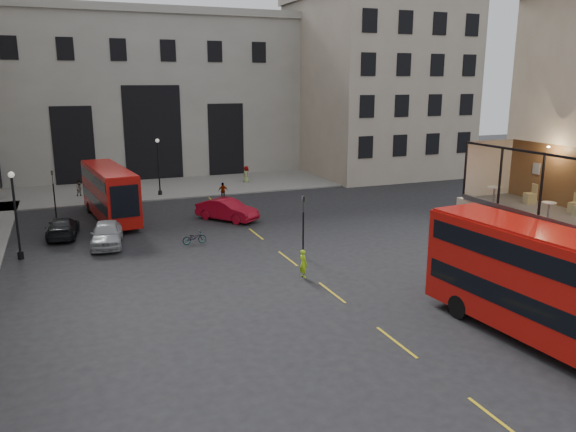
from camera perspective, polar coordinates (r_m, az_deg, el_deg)
name	(u,v)px	position (r m, az deg, el deg)	size (l,w,h in m)	color
ground	(437,334)	(25.18, 14.86, -11.55)	(140.00, 140.00, 0.00)	black
host_frontage	(558,266)	(28.58, 25.70, -4.58)	(3.00, 11.00, 4.50)	#C0B090
cafe_floor	(563,217)	(28.00, 26.18, -0.09)	(3.00, 10.00, 0.10)	slate
gateway	(144,90)	(66.65, -14.42, 12.26)	(35.00, 10.60, 18.00)	#A19E96
building_right	(374,81)	(67.27, 8.76, 13.39)	(16.60, 18.60, 20.00)	#AC9D8B
pavement_far	(154,188)	(57.57, -13.50, 2.80)	(40.00, 12.00, 0.12)	slate
traffic_light_near	(303,218)	(33.74, 1.56, -0.24)	(0.16, 0.20, 3.80)	black
traffic_light_far	(53,188)	(46.75, -22.72, 2.61)	(0.16, 0.20, 3.80)	black
street_lamp_a	(17,221)	(37.06, -25.86, -0.42)	(0.36, 0.36, 5.33)	black
street_lamp_b	(159,171)	(53.28, -12.98, 4.53)	(0.36, 0.36, 5.33)	black
bus_near	(555,285)	(24.67, 25.47, -6.34)	(3.75, 12.03, 4.72)	#B3110C
bus_far	(109,191)	(44.99, -17.69, 2.47)	(3.53, 10.48, 4.10)	#A20F0B
car_a	(107,234)	(38.33, -17.94, -1.72)	(1.89, 4.70, 1.60)	#AAAEB3
car_b	(227,210)	(43.35, -6.21, 0.63)	(1.73, 4.97, 1.64)	maroon
car_c	(63,227)	(41.53, -21.92, -1.08)	(1.88, 4.63, 1.34)	black
bicycle	(194,238)	(37.50, -9.49, -2.19)	(0.55, 1.57, 0.82)	gray
cyclist	(303,264)	(30.71, 1.56, -4.85)	(0.57, 0.37, 1.57)	#B7F91A
pedestrian_a	(80,189)	(54.86, -20.38, 2.59)	(0.78, 0.61, 1.61)	gray
pedestrian_b	(106,192)	(53.05, -17.98, 2.38)	(0.99, 0.57, 1.53)	gray
pedestrian_c	(223,191)	(51.01, -6.62, 2.54)	(0.91, 0.38, 1.55)	gray
pedestrian_d	(246,175)	(58.87, -4.26, 4.20)	(0.88, 0.57, 1.80)	gray
cafe_table_mid	(549,208)	(26.96, 24.96, 0.75)	(0.61, 0.61, 0.76)	beige
cafe_table_far	(494,192)	(29.39, 20.20, 2.27)	(0.67, 0.67, 0.83)	beige
cafe_chair_c	(575,207)	(28.84, 27.12, 0.83)	(0.51, 0.51, 0.90)	tan
cafe_chair_d	(530,198)	(30.09, 23.38, 1.74)	(0.59, 0.59, 0.97)	tan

